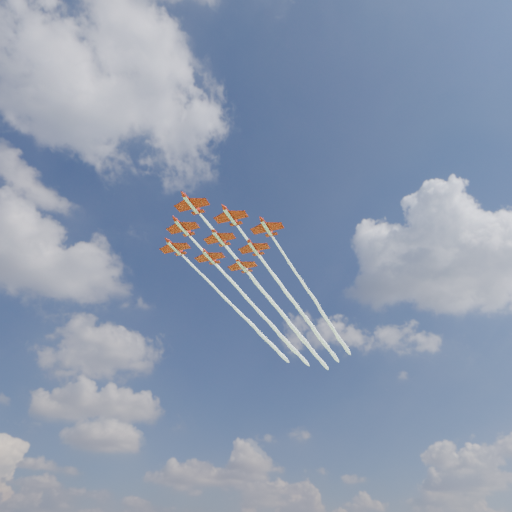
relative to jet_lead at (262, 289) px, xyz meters
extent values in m
cylinder|color=#A71809|center=(-39.75, -36.98, 0.00)|extent=(6.73, 6.37, 1.12)
cone|color=#A71809|center=(-43.49, -40.45, 0.00)|extent=(2.26, 2.21, 1.12)
cone|color=#A71809|center=(-36.25, -33.72, 0.00)|extent=(1.81, 1.79, 1.02)
ellipsoid|color=black|center=(-41.25, -38.37, 0.46)|extent=(2.18, 2.12, 0.73)
cube|color=#A71809|center=(-39.38, -36.63, -0.05)|extent=(8.77, 9.09, 0.14)
cube|color=#A71809|center=(-36.77, -34.20, 0.00)|extent=(3.54, 3.66, 0.12)
cube|color=#A71809|center=(-36.62, -34.06, 0.92)|extent=(1.29, 1.22, 1.83)
cube|color=silver|center=(-39.75, -36.98, -0.51)|extent=(6.22, 5.88, 0.12)
cylinder|color=#A71809|center=(-28.00, -36.42, 0.00)|extent=(6.73, 6.37, 1.12)
cone|color=#A71809|center=(-31.73, -39.90, 0.00)|extent=(2.26, 2.21, 1.12)
cone|color=#A71809|center=(-24.49, -33.16, 0.00)|extent=(1.81, 1.79, 1.02)
ellipsoid|color=black|center=(-29.49, -37.81, 0.46)|extent=(2.18, 2.12, 0.73)
cube|color=#A71809|center=(-27.62, -36.08, -0.05)|extent=(8.77, 9.09, 0.14)
cube|color=#A71809|center=(-25.01, -33.65, 0.00)|extent=(3.54, 3.66, 0.12)
cube|color=#A71809|center=(-24.86, -33.51, 0.92)|extent=(1.29, 1.22, 1.83)
cube|color=silver|center=(-28.00, -36.42, -0.51)|extent=(6.22, 5.88, 0.12)
cylinder|color=#A71809|center=(-38.35, -25.29, 0.00)|extent=(6.73, 6.37, 1.12)
cone|color=#A71809|center=(-42.08, -28.76, 0.00)|extent=(2.26, 2.21, 1.12)
cone|color=#A71809|center=(-34.84, -22.03, 0.00)|extent=(1.81, 1.79, 1.02)
ellipsoid|color=black|center=(-39.84, -26.68, 0.46)|extent=(2.18, 2.12, 0.73)
cube|color=#A71809|center=(-37.98, -24.94, -0.05)|extent=(8.77, 9.09, 0.14)
cube|color=#A71809|center=(-35.37, -22.52, 0.00)|extent=(3.54, 3.66, 0.12)
cube|color=#A71809|center=(-35.22, -22.38, 0.92)|extent=(1.29, 1.22, 1.83)
cube|color=silver|center=(-38.35, -25.29, -0.51)|extent=(6.22, 5.88, 0.12)
cylinder|color=#A71809|center=(-16.24, -35.87, 0.00)|extent=(6.73, 6.37, 1.12)
cone|color=#A71809|center=(-19.97, -39.34, 0.00)|extent=(2.26, 2.21, 1.12)
cone|color=#A71809|center=(-12.73, -32.61, 0.00)|extent=(1.81, 1.79, 1.02)
ellipsoid|color=black|center=(-17.73, -37.26, 0.46)|extent=(2.18, 2.12, 0.73)
cube|color=#A71809|center=(-15.86, -35.52, -0.05)|extent=(8.77, 9.09, 0.14)
cube|color=#A71809|center=(-13.25, -33.09, 0.00)|extent=(3.54, 3.66, 0.12)
cube|color=#A71809|center=(-13.10, -32.95, 0.92)|extent=(1.29, 1.22, 1.83)
cube|color=silver|center=(-16.24, -35.87, -0.51)|extent=(6.22, 5.88, 0.12)
cylinder|color=#A71809|center=(-26.59, -24.74, 0.00)|extent=(6.73, 6.37, 1.12)
cone|color=#A71809|center=(-30.32, -28.21, 0.00)|extent=(2.26, 2.21, 1.12)
cone|color=#A71809|center=(-23.09, -21.47, 0.00)|extent=(1.81, 1.79, 1.02)
ellipsoid|color=black|center=(-28.08, -26.12, 0.46)|extent=(2.18, 2.12, 0.73)
cube|color=#A71809|center=(-26.22, -24.39, -0.05)|extent=(8.77, 9.09, 0.14)
cube|color=#A71809|center=(-23.61, -21.96, 0.00)|extent=(3.54, 3.66, 0.12)
cube|color=#A71809|center=(-23.46, -21.82, 0.92)|extent=(1.29, 1.22, 1.83)
cube|color=silver|center=(-26.59, -24.74, -0.51)|extent=(6.22, 5.88, 0.12)
cylinder|color=#A71809|center=(-36.95, -13.60, 0.00)|extent=(6.73, 6.37, 1.12)
cone|color=#A71809|center=(-40.68, -17.07, 0.00)|extent=(2.26, 2.21, 1.12)
cone|color=#A71809|center=(-33.44, -10.34, 0.00)|extent=(1.81, 1.79, 1.02)
ellipsoid|color=black|center=(-38.44, -14.99, 0.46)|extent=(2.18, 2.12, 0.73)
cube|color=#A71809|center=(-36.57, -13.26, -0.05)|extent=(8.77, 9.09, 0.14)
cube|color=#A71809|center=(-33.96, -10.83, 0.00)|extent=(3.54, 3.66, 0.12)
cube|color=#A71809|center=(-33.81, -10.69, 0.92)|extent=(1.29, 1.22, 1.83)
cube|color=silver|center=(-36.95, -13.60, -0.51)|extent=(6.22, 5.88, 0.12)
cylinder|color=#A71809|center=(-14.83, -24.18, 0.00)|extent=(6.73, 6.37, 1.12)
cone|color=#A71809|center=(-18.56, -27.65, 0.00)|extent=(2.26, 2.21, 1.12)
cone|color=#A71809|center=(-11.33, -20.92, 0.00)|extent=(1.81, 1.79, 1.02)
ellipsoid|color=black|center=(-16.33, -25.57, 0.46)|extent=(2.18, 2.12, 0.73)
cube|color=#A71809|center=(-14.46, -23.83, -0.05)|extent=(8.77, 9.09, 0.14)
cube|color=#A71809|center=(-11.85, -21.40, 0.00)|extent=(3.54, 3.66, 0.12)
cube|color=#A71809|center=(-11.70, -21.27, 0.92)|extent=(1.29, 1.22, 1.83)
cube|color=silver|center=(-14.83, -24.18, -0.51)|extent=(6.22, 5.88, 0.12)
cylinder|color=#A71809|center=(-25.19, -13.05, 0.00)|extent=(6.73, 6.37, 1.12)
cone|color=#A71809|center=(-28.92, -16.52, 0.00)|extent=(2.26, 2.21, 1.12)
cone|color=#A71809|center=(-21.68, -9.79, 0.00)|extent=(1.81, 1.79, 1.02)
ellipsoid|color=black|center=(-26.68, -14.44, 0.46)|extent=(2.18, 2.12, 0.73)
cube|color=#A71809|center=(-24.82, -12.70, -0.05)|extent=(8.77, 9.09, 0.14)
cube|color=#A71809|center=(-22.20, -10.27, 0.00)|extent=(3.54, 3.66, 0.12)
cube|color=#A71809|center=(-22.05, -10.13, 0.92)|extent=(1.29, 1.22, 1.83)
cube|color=silver|center=(-25.19, -13.05, -0.51)|extent=(6.22, 5.88, 0.12)
cylinder|color=#A71809|center=(-13.43, -12.49, 0.00)|extent=(6.73, 6.37, 1.12)
cone|color=#A71809|center=(-17.16, -15.96, 0.00)|extent=(2.26, 2.21, 1.12)
cone|color=#A71809|center=(-9.92, -9.23, 0.00)|extent=(1.81, 1.79, 1.02)
ellipsoid|color=black|center=(-14.92, -13.88, 0.46)|extent=(2.18, 2.12, 0.73)
cube|color=#A71809|center=(-13.06, -12.15, -0.05)|extent=(8.77, 9.09, 0.14)
cube|color=#A71809|center=(-10.44, -9.72, 0.00)|extent=(3.54, 3.66, 0.12)
cube|color=#A71809|center=(-10.30, -9.58, 0.92)|extent=(1.29, 1.22, 1.83)
cube|color=silver|center=(-13.43, -12.49, -0.51)|extent=(6.22, 5.88, 0.12)
camera|label=1|loc=(-71.35, -142.09, -81.42)|focal=35.00mm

